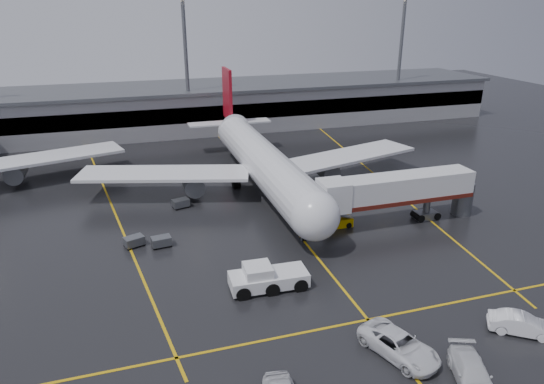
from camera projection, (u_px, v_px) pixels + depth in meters
name	position (u px, v px, depth m)	size (l,w,h in m)	color
ground	(283.00, 215.00, 59.39)	(220.00, 220.00, 0.00)	black
apron_line_centre	(283.00, 215.00, 59.39)	(0.25, 90.00, 0.02)	gold
apron_line_stop	(368.00, 320.00, 39.81)	(60.00, 0.25, 0.02)	gold
apron_line_left	(111.00, 204.00, 62.76)	(0.25, 70.00, 0.02)	gold
apron_line_right	(375.00, 175.00, 73.26)	(0.25, 70.00, 0.02)	gold
terminal	(209.00, 106.00, 100.48)	(122.00, 19.00, 8.60)	gray
light_mast_mid	(186.00, 59.00, 90.13)	(3.00, 1.20, 25.45)	#595B60
light_mast_right	(401.00, 52.00, 102.57)	(3.00, 1.20, 25.45)	#595B60
main_airliner	(261.00, 159.00, 66.49)	(48.80, 45.60, 14.10)	silver
jet_bridge	(398.00, 192.00, 55.90)	(19.90, 3.40, 6.05)	silver
pushback_tractor	(266.00, 278.00, 43.90)	(7.14, 3.26, 2.51)	silver
belt_loader	(337.00, 222.00, 56.20)	(3.40, 1.62, 2.15)	#C49600
service_van_a	(399.00, 345.00, 35.55)	(2.89, 6.27, 1.74)	white
service_van_b	(472.00, 374.00, 32.92)	(2.24, 5.51, 1.60)	silver
service_van_c	(522.00, 324.00, 37.94)	(1.72, 4.92, 1.62)	white
baggage_cart_a	(161.00, 241.00, 51.55)	(2.15, 1.54, 1.12)	#595B60
baggage_cart_b	(134.00, 241.00, 51.60)	(2.32, 1.91, 1.12)	#595B60
baggage_cart_c	(181.00, 203.00, 61.36)	(2.27, 1.78, 1.12)	#595B60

